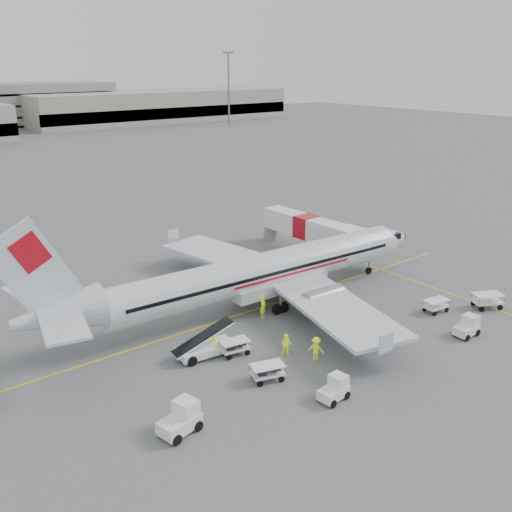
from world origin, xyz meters
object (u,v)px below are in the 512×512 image
object	(u,v)px
belt_loader	(205,337)
tug_fore	(467,326)
tug_aft	(179,419)
jet_bridge	(306,234)
tug_mid	(333,389)
aircraft	(265,247)

from	to	relation	value
belt_loader	tug_fore	xyz separation A→B (m)	(16.99, -9.47, -0.67)
belt_loader	tug_aft	bearing A→B (deg)	-126.82
jet_bridge	belt_loader	distance (m)	24.46
belt_loader	jet_bridge	bearing A→B (deg)	36.63
tug_mid	tug_fore	bearing A→B (deg)	-6.09
aircraft	jet_bridge	size ratio (longest dim) A/B	2.44
jet_bridge	tug_mid	bearing A→B (deg)	-130.77
aircraft	tug_mid	size ratio (longest dim) A/B	19.05
belt_loader	tug_aft	world-z (taller)	belt_loader
aircraft	tug_aft	size ratio (longest dim) A/B	15.84
tug_mid	aircraft	bearing A→B (deg)	61.68
tug_fore	tug_mid	distance (m)	13.94
jet_bridge	tug_aft	size ratio (longest dim) A/B	6.50
jet_bridge	tug_aft	bearing A→B (deg)	-146.28
belt_loader	tug_aft	xyz separation A→B (m)	(-5.98, -6.46, -0.54)
jet_bridge	tug_mid	size ratio (longest dim) A/B	7.82
tug_fore	tug_aft	size ratio (longest dim) A/B	0.85
jet_bridge	tug_mid	world-z (taller)	jet_bridge
aircraft	tug_fore	world-z (taller)	aircraft
belt_loader	aircraft	bearing A→B (deg)	32.46
belt_loader	tug_fore	bearing A→B (deg)	-23.17
aircraft	jet_bridge	world-z (taller)	aircraft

